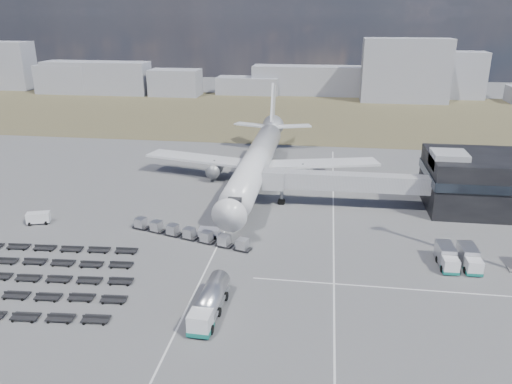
# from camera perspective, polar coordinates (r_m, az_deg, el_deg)

# --- Properties ---
(ground) EXTENTS (420.00, 420.00, 0.00)m
(ground) POSITION_cam_1_polar(r_m,az_deg,el_deg) (77.30, -3.14, -6.62)
(ground) COLOR #565659
(ground) RESTS_ON ground
(grass_strip) EXTENTS (420.00, 90.00, 0.01)m
(grass_strip) POSITION_cam_1_polar(r_m,az_deg,el_deg) (181.61, 3.63, 8.92)
(grass_strip) COLOR brown
(grass_strip) RESTS_ON ground
(lane_markings) EXTENTS (47.12, 110.00, 0.01)m
(lane_markings) POSITION_cam_1_polar(r_m,az_deg,el_deg) (78.82, 4.31, -6.09)
(lane_markings) COLOR silver
(lane_markings) RESTS_ON ground
(terminal) EXTENTS (30.40, 16.40, 11.00)m
(terminal) POSITION_cam_1_polar(r_m,az_deg,el_deg) (102.04, 27.10, 1.01)
(terminal) COLOR black
(terminal) RESTS_ON ground
(jet_bridge) EXTENTS (30.30, 3.80, 7.05)m
(jet_bridge) POSITION_cam_1_polar(r_m,az_deg,el_deg) (92.98, 8.93, 1.21)
(jet_bridge) COLOR #939399
(jet_bridge) RESTS_ON ground
(airliner) EXTENTS (51.59, 64.53, 17.62)m
(airliner) POSITION_cam_1_polar(r_m,az_deg,el_deg) (105.23, 0.21, 3.80)
(airliner) COLOR silver
(airliner) RESTS_ON ground
(skyline) EXTENTS (286.04, 27.55, 24.80)m
(skyline) POSITION_cam_1_polar(r_m,az_deg,el_deg) (220.79, 0.79, 13.14)
(skyline) COLOR #90929D
(skyline) RESTS_ON ground
(fuel_tanker) EXTENTS (3.02, 10.55, 3.38)m
(fuel_tanker) POSITION_cam_1_polar(r_m,az_deg,el_deg) (61.46, -5.35, -12.43)
(fuel_tanker) COLOR silver
(fuel_tanker) RESTS_ON ground
(pushback_tug) EXTENTS (3.35, 1.89, 1.50)m
(pushback_tug) POSITION_cam_1_polar(r_m,az_deg,el_deg) (81.38, -5.37, -4.67)
(pushback_tug) COLOR silver
(pushback_tug) RESTS_ON ground
(utility_van) EXTENTS (4.12, 2.84, 2.06)m
(utility_van) POSITION_cam_1_polar(r_m,az_deg,el_deg) (93.72, -23.60, -2.76)
(utility_van) COLOR silver
(utility_van) RESTS_ON ground
(catering_truck) EXTENTS (3.13, 6.66, 2.97)m
(catering_truck) POSITION_cam_1_polar(r_m,az_deg,el_deg) (107.08, 7.24, 1.82)
(catering_truck) COLOR silver
(catering_truck) RESTS_ON ground
(service_trucks_near) EXTENTS (5.55, 6.57, 2.58)m
(service_trucks_near) POSITION_cam_1_polar(r_m,az_deg,el_deg) (77.49, 22.09, -6.94)
(service_trucks_near) COLOR silver
(service_trucks_near) RESTS_ON ground
(uld_row) EXTENTS (21.28, 7.99, 1.69)m
(uld_row) POSITION_cam_1_polar(r_m,az_deg,el_deg) (80.98, -7.64, -4.70)
(uld_row) COLOR black
(uld_row) RESTS_ON ground
(baggage_dollies) EXTENTS (30.58, 21.37, 0.77)m
(baggage_dollies) POSITION_cam_1_polar(r_m,az_deg,el_deg) (75.47, -24.64, -8.93)
(baggage_dollies) COLOR black
(baggage_dollies) RESTS_ON ground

